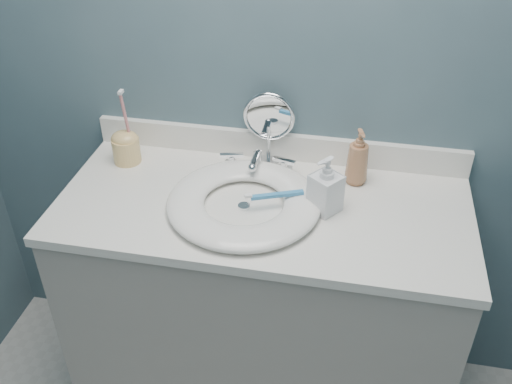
% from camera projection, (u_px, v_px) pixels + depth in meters
% --- Properties ---
extents(back_wall, '(2.20, 0.02, 2.40)m').
position_uv_depth(back_wall, '(280.00, 65.00, 1.72)').
color(back_wall, '#425A64').
rests_on(back_wall, ground).
extents(vanity_cabinet, '(1.20, 0.55, 0.85)m').
position_uv_depth(vanity_cabinet, '(262.00, 311.00, 1.94)').
color(vanity_cabinet, '#A19B93').
rests_on(vanity_cabinet, ground).
extents(countertop, '(1.22, 0.57, 0.03)m').
position_uv_depth(countertop, '(263.00, 207.00, 1.69)').
color(countertop, white).
rests_on(countertop, vanity_cabinet).
extents(backsplash, '(1.22, 0.02, 0.09)m').
position_uv_depth(backsplash, '(278.00, 146.00, 1.87)').
color(backsplash, white).
rests_on(backsplash, countertop).
extents(basin, '(0.45, 0.45, 0.04)m').
position_uv_depth(basin, '(244.00, 202.00, 1.65)').
color(basin, white).
rests_on(basin, countertop).
extents(drain, '(0.04, 0.04, 0.01)m').
position_uv_depth(drain, '(244.00, 206.00, 1.66)').
color(drain, silver).
rests_on(drain, countertop).
extents(faucet, '(0.25, 0.13, 0.07)m').
position_uv_depth(faucet, '(257.00, 164.00, 1.81)').
color(faucet, silver).
rests_on(faucet, countertop).
extents(makeup_mirror, '(0.17, 0.09, 0.24)m').
position_uv_depth(makeup_mirror, '(269.00, 124.00, 1.80)').
color(makeup_mirror, silver).
rests_on(makeup_mirror, countertop).
extents(soap_bottle_amber, '(0.09, 0.09, 0.18)m').
position_uv_depth(soap_bottle_amber, '(358.00, 157.00, 1.72)').
color(soap_bottle_amber, '#A9724C').
rests_on(soap_bottle_amber, countertop).
extents(soap_bottle_clear, '(0.11, 0.11, 0.17)m').
position_uv_depth(soap_bottle_clear, '(326.00, 185.00, 1.61)').
color(soap_bottle_clear, white).
rests_on(soap_bottle_clear, countertop).
extents(toothbrush_holder, '(0.09, 0.09, 0.26)m').
position_uv_depth(toothbrush_holder, '(126.00, 146.00, 1.84)').
color(toothbrush_holder, '#E7BF73').
rests_on(toothbrush_holder, countertop).
extents(toothbrush_lying, '(0.17, 0.08, 0.02)m').
position_uv_depth(toothbrush_lying, '(275.00, 195.00, 1.64)').
color(toothbrush_lying, '#3585BD').
rests_on(toothbrush_lying, basin).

